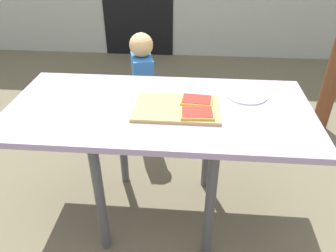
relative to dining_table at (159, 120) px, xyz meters
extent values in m
plane|color=#696049|center=(0.00, 0.00, -0.69)|extent=(16.00, 16.00, 0.00)
cube|color=#A590B9|center=(0.00, 0.00, 0.07)|extent=(1.56, 0.75, 0.03)
cylinder|color=#4C4C51|center=(-0.28, -0.28, -0.32)|extent=(0.05, 0.05, 0.74)
cylinder|color=#4C4C51|center=(0.28, -0.28, -0.32)|extent=(0.05, 0.05, 0.74)
cylinder|color=#4C4C51|center=(-0.28, 0.28, -0.32)|extent=(0.05, 0.05, 0.74)
cylinder|color=#4C4C51|center=(0.28, 0.28, -0.32)|extent=(0.05, 0.05, 0.74)
cube|color=tan|center=(0.09, -0.02, 0.09)|extent=(0.43, 0.28, 0.02)
cube|color=gold|center=(0.19, 0.04, 0.11)|extent=(0.17, 0.13, 0.01)
cube|color=red|center=(0.19, 0.04, 0.12)|extent=(0.15, 0.12, 0.00)
cube|color=gold|center=(0.20, -0.10, 0.11)|extent=(0.17, 0.12, 0.01)
cube|color=red|center=(0.20, -0.10, 0.12)|extent=(0.15, 0.11, 0.00)
cylinder|color=white|center=(0.46, 0.16, 0.09)|extent=(0.23, 0.23, 0.01)
cylinder|color=#452E68|center=(-0.22, 0.80, -0.48)|extent=(0.09, 0.09, 0.41)
cylinder|color=#452E68|center=(-0.18, 0.67, -0.48)|extent=(0.09, 0.09, 0.41)
cube|color=blue|center=(-0.20, 0.74, -0.11)|extent=(0.20, 0.27, 0.35)
sphere|color=#E6B676|center=(-0.20, 0.74, 0.15)|extent=(0.17, 0.17, 0.17)
camera|label=1|loc=(0.17, -1.46, 0.91)|focal=35.04mm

